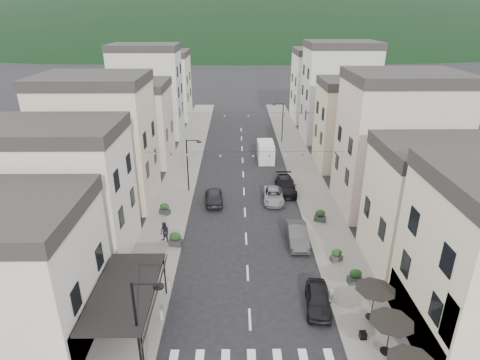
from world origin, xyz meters
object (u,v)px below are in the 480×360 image
object	(u,v)px
parked_car_d	(286,185)
pedestrian_a	(150,265)
parked_car_a	(318,299)
delivery_van	(266,151)
parked_car_b	(297,235)
parked_car_e	(214,196)
parked_car_c	(273,196)
pedestrian_b	(165,232)

from	to	relation	value
parked_car_d	pedestrian_a	world-z (taller)	pedestrian_a
pedestrian_a	parked_car_a	bearing A→B (deg)	-16.19
parked_car_a	delivery_van	distance (m)	29.29
parked_car_b	delivery_van	xyz separation A→B (m)	(-1.29, 20.97, 0.47)
parked_car_d	parked_car_e	distance (m)	8.23
parked_car_c	parked_car_b	bearing A→B (deg)	-78.38
parked_car_b	pedestrian_a	xyz separation A→B (m)	(-11.68, -4.66, 0.21)
parked_car_c	pedestrian_b	bearing A→B (deg)	-138.50
delivery_van	pedestrian_b	world-z (taller)	delivery_van
parked_car_c	parked_car_e	distance (m)	6.23
pedestrian_b	parked_car_a	bearing A→B (deg)	-2.60
parked_car_c	parked_car_d	bearing A→B (deg)	58.83
parked_car_b	parked_car_c	bearing A→B (deg)	100.10
delivery_van	parked_car_a	bearing A→B (deg)	-86.90
parked_car_a	parked_car_d	distance (m)	18.82
pedestrian_a	delivery_van	bearing A→B (deg)	68.63
parked_car_b	delivery_van	distance (m)	21.01
parked_car_d	delivery_van	distance (m)	10.55
parked_car_d	pedestrian_a	xyz separation A→B (m)	(-11.90, -15.20, 0.22)
parked_car_b	parked_car_d	distance (m)	10.55
parked_car_a	parked_car_c	world-z (taller)	parked_car_a
pedestrian_b	delivery_van	bearing A→B (deg)	97.42
parked_car_a	pedestrian_a	xyz separation A→B (m)	(-11.90, 3.61, 0.29)
parked_car_b	pedestrian_b	distance (m)	11.36
parked_car_b	pedestrian_a	bearing A→B (deg)	-157.37
parked_car_b	pedestrian_b	xyz separation A→B (m)	(-11.35, 0.05, 0.28)
parked_car_c	pedestrian_b	distance (m)	12.92
parked_car_e	parked_car_a	bearing A→B (deg)	111.46
delivery_van	pedestrian_b	bearing A→B (deg)	-115.56
parked_car_a	parked_car_e	size ratio (longest dim) A/B	0.91
parked_car_e	pedestrian_b	distance (m)	8.66
parked_car_a	parked_car_d	size ratio (longest dim) A/B	0.78
parked_car_c	parked_car_e	size ratio (longest dim) A/B	1.03
parked_car_a	parked_car_d	xyz separation A→B (m)	(0.00, 18.82, 0.06)
parked_car_e	delivery_van	size ratio (longest dim) A/B	0.84
pedestrian_b	pedestrian_a	bearing A→B (deg)	-60.81
parked_car_e	pedestrian_b	xyz separation A→B (m)	(-3.80, -7.78, 0.28)
parked_car_a	parked_car_d	world-z (taller)	parked_car_d
parked_car_d	parked_car_a	bearing A→B (deg)	-89.85
pedestrian_b	parked_car_e	bearing A→B (deg)	97.07
parked_car_b	parked_car_e	world-z (taller)	parked_car_b
delivery_van	pedestrian_b	size ratio (longest dim) A/B	2.87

